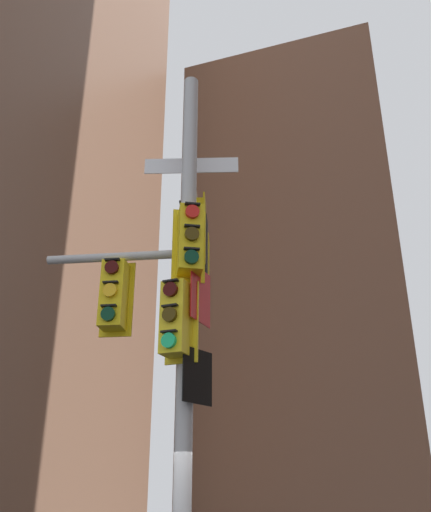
% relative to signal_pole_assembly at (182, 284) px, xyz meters
% --- Properties ---
extents(building_mid_block, '(12.15, 12.15, 28.83)m').
position_rel_signal_pole_assembly_xyz_m(building_mid_block, '(-2.58, 26.08, 9.43)').
color(building_mid_block, brown).
rests_on(building_mid_block, ground).
extents(signal_pole_assembly, '(2.73, 3.34, 8.46)m').
position_rel_signal_pole_assembly_xyz_m(signal_pole_assembly, '(0.00, 0.00, 0.00)').
color(signal_pole_assembly, '#B2B2B5').
rests_on(signal_pole_assembly, ground).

